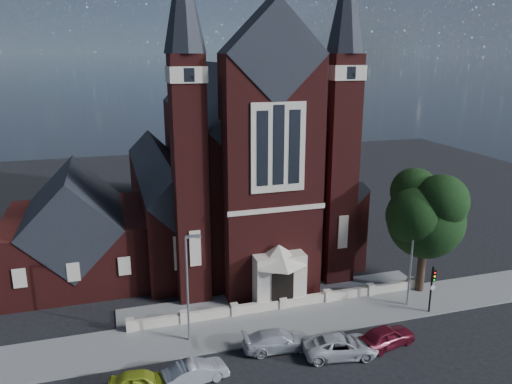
# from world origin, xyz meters

# --- Properties ---
(ground) EXTENTS (120.00, 120.00, 0.00)m
(ground) POSITION_xyz_m (0.00, 15.00, 0.00)
(ground) COLOR black
(ground) RESTS_ON ground
(pavement_strip) EXTENTS (60.00, 5.00, 0.12)m
(pavement_strip) POSITION_xyz_m (0.00, 4.50, 0.00)
(pavement_strip) COLOR gray
(pavement_strip) RESTS_ON ground
(forecourt_paving) EXTENTS (26.00, 3.00, 0.14)m
(forecourt_paving) POSITION_xyz_m (0.00, 8.50, 0.00)
(forecourt_paving) COLOR gray
(forecourt_paving) RESTS_ON ground
(forecourt_wall) EXTENTS (24.00, 0.40, 0.90)m
(forecourt_wall) POSITION_xyz_m (0.00, 6.50, 0.00)
(forecourt_wall) COLOR beige
(forecourt_wall) RESTS_ON ground
(church) EXTENTS (20.01, 34.90, 29.20)m
(church) POSITION_xyz_m (-0.00, 22.94, 8.19)
(church) COLOR #491613
(church) RESTS_ON ground
(parish_hall) EXTENTS (12.00, 12.20, 10.24)m
(parish_hall) POSITION_xyz_m (-16.00, 18.00, 4.01)
(parish_hall) COLOR #491613
(parish_hall) RESTS_ON ground
(street_tree) EXTENTS (6.40, 6.60, 10.70)m
(street_tree) POSITION_xyz_m (12.60, 5.71, 6.96)
(street_tree) COLOR black
(street_tree) RESTS_ON ground
(street_lamp_left) EXTENTS (1.16, 0.22, 8.09)m
(street_lamp_left) POSITION_xyz_m (-7.91, 4.00, 4.60)
(street_lamp_left) COLOR gray
(street_lamp_left) RESTS_ON ground
(street_lamp_right) EXTENTS (1.16, 0.22, 8.09)m
(street_lamp_right) POSITION_xyz_m (10.09, 4.00, 4.60)
(street_lamp_right) COLOR gray
(street_lamp_right) RESTS_ON ground
(traffic_signal) EXTENTS (0.28, 0.42, 4.00)m
(traffic_signal) POSITION_xyz_m (11.00, 2.43, 2.58)
(traffic_signal) COLOR black
(traffic_signal) RESTS_ON ground
(car_lime_van) EXTENTS (4.00, 1.97, 1.31)m
(car_lime_van) POSITION_xyz_m (-11.75, -0.52, 0.66)
(car_lime_van) COLOR #A6B925
(car_lime_van) RESTS_ON ground
(car_silver_a) EXTENTS (4.34, 2.11, 1.37)m
(car_silver_a) POSITION_xyz_m (-8.39, -0.64, 0.69)
(car_silver_a) COLOR #979B9E
(car_silver_a) RESTS_ON ground
(car_silver_b) EXTENTS (4.98, 2.31, 1.41)m
(car_silver_b) POSITION_xyz_m (-2.27, 1.21, 0.70)
(car_silver_b) COLOR #BABDC3
(car_silver_b) RESTS_ON ground
(car_white_suv) EXTENTS (5.50, 3.22, 1.44)m
(car_white_suv) POSITION_xyz_m (1.65, -0.72, 0.72)
(car_white_suv) COLOR silver
(car_white_suv) RESTS_ON ground
(car_dark_red) EXTENTS (4.71, 2.69, 1.51)m
(car_dark_red) POSITION_xyz_m (5.24, -0.61, 0.75)
(car_dark_red) COLOR maroon
(car_dark_red) RESTS_ON ground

